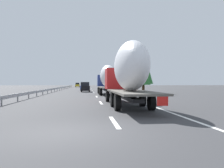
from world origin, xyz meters
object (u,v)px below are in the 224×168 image
at_px(truck_lead, 107,78).
at_px(car_black_suv, 85,87).
at_px(car_yellow_coupe, 78,85).
at_px(truck_trailing, 128,72).
at_px(car_blue_sedan, 84,86).
at_px(road_sign, 113,81).
at_px(car_silver_hatch, 85,85).

height_order(truck_lead, car_black_suv, truck_lead).
bearing_deg(car_yellow_coupe, truck_trailing, -175.00).
bearing_deg(truck_lead, car_black_suv, 17.02).
bearing_deg(car_blue_sedan, truck_lead, -169.21).
relative_size(car_black_suv, road_sign, 1.30).
height_order(truck_lead, road_sign, truck_lead).
height_order(truck_trailing, car_silver_hatch, truck_trailing).
height_order(truck_lead, car_blue_sedan, truck_lead).
bearing_deg(car_yellow_coupe, truck_lead, -173.64).
relative_size(truck_lead, car_black_suv, 2.99).
distance_m(car_yellow_coupe, road_sign, 46.11).
relative_size(truck_lead, car_silver_hatch, 2.98).
bearing_deg(car_black_suv, car_silver_hatch, 0.76).
bearing_deg(truck_trailing, car_silver_hatch, 3.42).
distance_m(car_blue_sedan, car_black_suv, 8.45).
bearing_deg(car_silver_hatch, car_yellow_coupe, 10.73).
height_order(car_black_suv, road_sign, road_sign).
relative_size(truck_trailing, road_sign, 4.07).
height_order(car_yellow_coupe, car_black_suv, car_black_suv).
xyz_separation_m(car_silver_hatch, car_black_suv, (-35.39, -0.47, 0.04)).
bearing_deg(truck_trailing, road_sign, -4.88).
distance_m(car_black_suv, road_sign, 10.21).
bearing_deg(road_sign, car_black_suv, 140.54).
height_order(car_blue_sedan, car_black_suv, car_blue_sedan).
height_order(car_blue_sedan, car_yellow_coupe, car_blue_sedan).
height_order(car_yellow_coupe, car_silver_hatch, car_yellow_coupe).
bearing_deg(car_yellow_coupe, car_silver_hatch, -169.27).
xyz_separation_m(truck_trailing, car_blue_sedan, (36.88, 3.69, -1.58)).
bearing_deg(car_blue_sedan, car_silver_hatch, 0.26).
relative_size(truck_trailing, car_yellow_coupe, 2.73).
bearing_deg(truck_trailing, truck_lead, -0.00).
distance_m(truck_lead, road_sign, 19.00).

